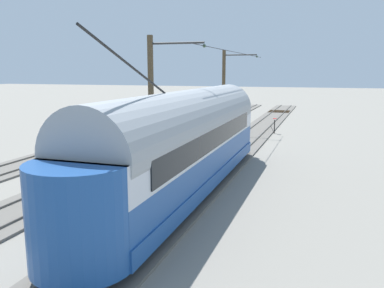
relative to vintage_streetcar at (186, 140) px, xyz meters
name	(u,v)px	position (x,y,z in m)	size (l,w,h in m)	color
ground_plane	(128,162)	(5.01, -4.37, -2.26)	(220.00, 220.00, 0.00)	gray
track_streetcar_siding	(215,167)	(0.00, -4.68, -2.21)	(2.80, 80.00, 0.18)	#666059
track_adjacent_siding	(131,160)	(5.01, -4.68, -2.21)	(2.80, 80.00, 0.18)	#666059
track_third_siding	(57,154)	(10.01, -4.68, -2.21)	(2.80, 80.00, 0.18)	#666059
vintage_streetcar	(186,140)	(0.00, 0.00, 0.00)	(2.65, 17.74, 5.96)	#1E4C93
catenary_pole_foreground	(225,90)	(2.60, -17.06, 1.27)	(2.90, 0.28, 6.74)	#4C3D28
catenary_pole_mid_near	(153,103)	(2.60, -2.48, 1.27)	(2.90, 0.28, 6.74)	#4C3D28
overhead_wire_run	(238,53)	(0.11, -10.39, 3.94)	(2.70, 18.58, 0.18)	black
switch_stand	(274,125)	(-1.49, -17.68, -1.56)	(0.50, 0.30, 1.24)	black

